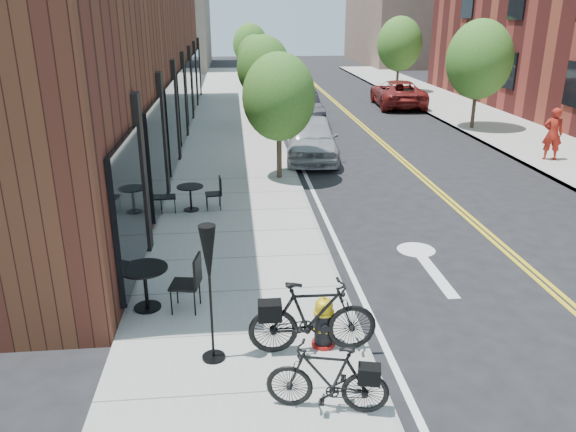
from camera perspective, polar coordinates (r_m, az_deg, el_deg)
name	(u,v)px	position (r m, az deg, el deg)	size (l,w,h in m)	color
ground	(361,334)	(9.58, 7.41, -11.77)	(120.00, 120.00, 0.00)	black
sidewalk_near	(234,171)	(18.58, -5.47, 4.52)	(4.00, 70.00, 0.12)	#9E9B93
building_near	(107,55)	(22.41, -17.88, 15.30)	(5.00, 28.00, 7.00)	#471E17
bg_building_left	(164,11)	(56.22, -12.52, 19.69)	(8.00, 14.00, 10.00)	#726656
bg_building_right	(411,0)	(60.64, 12.43, 20.64)	(10.00, 16.00, 12.00)	brown
tree_near_a	(279,97)	(17.13, -0.93, 11.99)	(2.20, 2.20, 3.81)	#382B1E
tree_near_b	(263,68)	(25.05, -2.51, 14.82)	(2.30, 2.30, 3.98)	#382B1E
tree_near_c	(255,58)	(33.03, -3.33, 15.77)	(2.10, 2.10, 3.67)	#382B1E
tree_near_d	(250,45)	(40.99, -3.85, 16.98)	(2.40, 2.40, 4.11)	#382B1E
tree_far_b	(479,60)	(26.22, 18.86, 14.80)	(2.80, 2.80, 4.62)	#382B1E
tree_far_c	(400,44)	(37.49, 11.27, 16.77)	(2.80, 2.80, 4.62)	#382B1E
fire_hydrant	(324,323)	(8.82, 3.63, -10.76)	(0.43, 0.43, 0.84)	maroon
bicycle_left	(327,378)	(7.52, 4.01, -16.12)	(0.45, 1.60, 0.96)	black
bicycle_right	(313,317)	(8.57, 2.54, -10.22)	(0.55, 1.96, 1.18)	black
bistro_set_b	(145,282)	(10.07, -14.30, -6.50)	(1.92, 0.93, 1.01)	black
bistro_set_c	(190,195)	(14.78, -9.88, 2.16)	(1.61, 0.75, 0.85)	black
patio_umbrella	(209,265)	(8.03, -8.05, -4.99)	(0.35, 0.35, 2.14)	black
parked_car_a	(312,138)	(20.20, 2.46, 7.90)	(1.78, 4.43, 1.51)	#9EA0A6
parked_car_b	(298,106)	(27.00, 1.07, 11.10)	(1.67, 4.78, 1.57)	black
parked_car_c	(281,87)	(34.03, -0.74, 12.93)	(2.11, 5.18, 1.50)	#B8B9BE
parked_car_far	(398,93)	(32.28, 11.07, 12.12)	(2.41, 5.23, 1.45)	maroon
pedestrian	(553,134)	(21.62, 25.30, 7.55)	(0.66, 0.43, 1.81)	maroon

